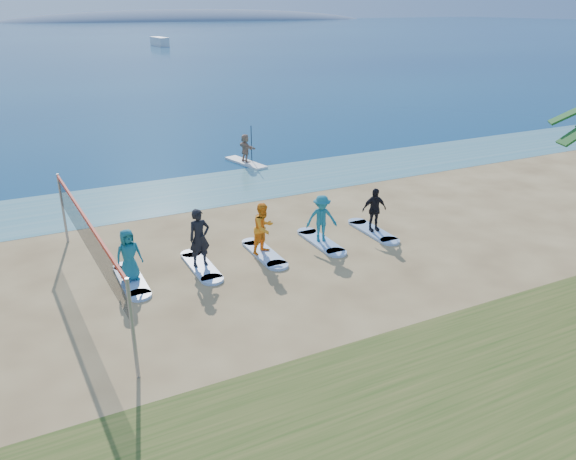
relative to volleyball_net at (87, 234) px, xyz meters
name	(u,v)px	position (x,y,z in m)	size (l,w,h in m)	color
ground	(330,283)	(6.45, -2.49, -1.90)	(600.00, 600.00, 0.00)	tan
shallow_water	(212,189)	(6.45, 8.01, -1.90)	(600.00, 600.00, 0.00)	teal
ocean	(22,36)	(6.45, 157.51, -1.90)	(600.00, 600.00, 0.00)	navy
island_ridge	(197,20)	(101.45, 297.51, -1.90)	(220.00, 56.00, 18.00)	slate
volleyball_net	(87,234)	(0.00, 0.00, 0.00)	(0.53, 9.08, 2.50)	gray
paddleboard	(246,163)	(9.52, 11.36, -1.84)	(0.70, 3.00, 0.12)	silver
paddleboarder	(245,148)	(9.52, 11.36, -1.05)	(1.35, 0.43, 1.46)	tan
boat_offshore_b	(160,46)	(29.58, 104.45, -1.90)	(1.83, 6.78, 1.71)	silver
surfboard_0	(132,280)	(1.12, 0.32, -1.86)	(0.70, 2.20, 0.09)	#94B6E6
student_0	(129,255)	(1.12, 0.32, -1.01)	(0.79, 0.51, 1.61)	#1A6C7F
surfboard_1	(201,266)	(3.33, 0.32, -1.86)	(0.70, 2.20, 0.09)	#94B6E6
student_1	(199,238)	(3.33, 0.32, -0.87)	(0.69, 0.45, 1.88)	black
surfboard_2	(264,253)	(5.54, 0.32, -1.86)	(0.70, 2.20, 0.09)	#94B6E6
student_2	(264,228)	(5.54, 0.32, -0.94)	(0.85, 0.66, 1.74)	orange
surfboard_3	(321,242)	(7.75, 0.32, -1.86)	(0.70, 2.20, 0.09)	#94B6E6
student_3	(322,218)	(7.75, 0.32, -0.98)	(1.08, 0.62, 1.67)	#1B7186
surfboard_4	(373,231)	(9.96, 0.32, -1.86)	(0.70, 2.20, 0.09)	#94B6E6
student_4	(374,210)	(9.96, 0.32, -1.01)	(0.94, 0.39, 1.61)	black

